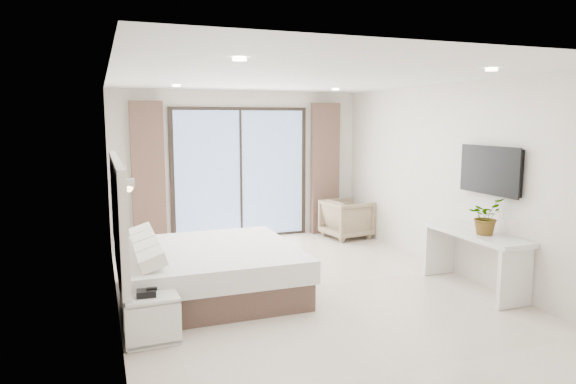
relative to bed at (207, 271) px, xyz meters
The scene contains 8 objects.
ground 1.28m from the bed, ahead, with size 6.20×6.20×0.00m, color beige.
room_shell 1.74m from the bed, 29.93° to the left, with size 4.62×6.22×2.72m.
bed is the anchor object (origin of this frame).
nightstand 1.39m from the bed, 124.44° to the right, with size 0.53×0.44×0.47m.
phone 1.44m from the bed, 125.40° to the right, with size 0.19×0.15×0.06m, color black.
console_desk 3.42m from the bed, 16.65° to the right, with size 0.49×1.58×0.77m.
plant 3.52m from the bed, 19.42° to the right, with size 0.41×0.46×0.36m, color #33662D.
armchair 3.81m from the bed, 36.07° to the left, with size 0.77×0.72×0.79m, color #9A8565.
Camera 1 is at (-2.43, -6.01, 2.19)m, focal length 32.00 mm.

